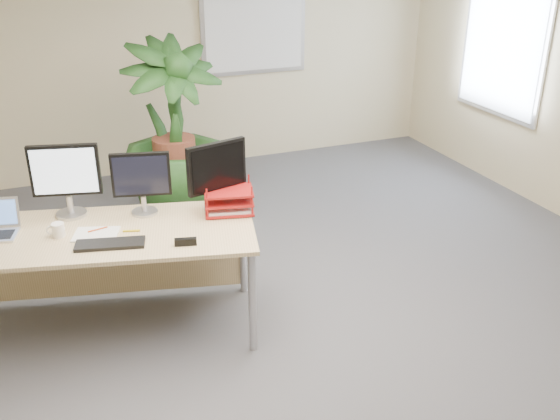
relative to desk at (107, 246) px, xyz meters
name	(u,v)px	position (x,y,z in m)	size (l,w,h in m)	color
floor	(285,361)	(1.00, -0.93, -0.63)	(8.00, 8.00, 0.00)	#46464B
back_wall	(154,57)	(1.00, 3.07, 0.72)	(7.00, 0.04, 2.70)	beige
whiteboard	(254,33)	(2.20, 3.04, 0.92)	(1.30, 0.04, 0.95)	silver
window	(503,44)	(4.46, 1.37, 0.92)	(0.04, 1.30, 1.55)	silver
desk	(107,246)	(0.00, 0.00, 0.00)	(2.22, 1.34, 0.80)	tan
floor_plant	(175,155)	(0.81, 1.40, 0.12)	(0.84, 0.84, 1.50)	#193B15
monitor_left	(66,176)	(-0.20, 0.25, 0.48)	(0.48, 0.22, 0.54)	#AEAEB2
monitor_right	(141,179)	(0.30, 0.09, 0.44)	(0.41, 0.19, 0.46)	#AEAEB2
monitor_dark	(217,172)	(0.82, -0.06, 0.47)	(0.46, 0.21, 0.52)	#AEAEB2
keyboard	(110,244)	(-0.01, -0.34, 0.18)	(0.45, 0.15, 0.02)	black
coffee_mug	(58,230)	(-0.31, -0.07, 0.22)	(0.12, 0.09, 0.10)	white
spiral_notebook	(96,234)	(-0.07, -0.15, 0.18)	(0.29, 0.22, 0.01)	white
orange_pen	(98,229)	(-0.06, -0.10, 0.19)	(0.01, 0.01, 0.14)	#D14C17
yellow_highlighter	(131,231)	(0.16, -0.18, 0.18)	(0.02, 0.02, 0.12)	gold
letter_tray	(229,202)	(0.88, -0.11, 0.25)	(0.40, 0.34, 0.16)	maroon
stapler	(186,242)	(0.46, -0.51, 0.19)	(0.15, 0.04, 0.05)	black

